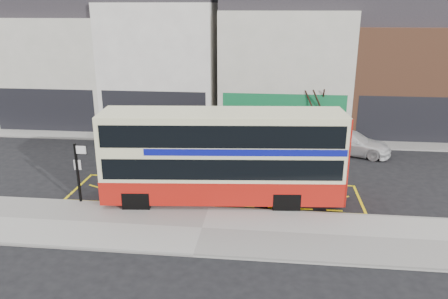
# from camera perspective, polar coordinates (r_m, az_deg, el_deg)

# --- Properties ---
(ground) EXTENTS (120.00, 120.00, 0.00)m
(ground) POSITION_cam_1_polar(r_m,az_deg,el_deg) (20.25, -1.86, -7.45)
(ground) COLOR black
(ground) RESTS_ON ground
(pavement) EXTENTS (40.00, 4.00, 0.15)m
(pavement) POSITION_cam_1_polar(r_m,az_deg,el_deg) (18.19, -2.89, -10.35)
(pavement) COLOR #A6A49D
(pavement) RESTS_ON ground
(kerb) EXTENTS (40.00, 0.15, 0.15)m
(kerb) POSITION_cam_1_polar(r_m,az_deg,el_deg) (19.88, -2.01, -7.72)
(kerb) COLOR gray
(kerb) RESTS_ON ground
(far_pavement) EXTENTS (50.00, 3.00, 0.15)m
(far_pavement) POSITION_cam_1_polar(r_m,az_deg,el_deg) (30.45, 1.05, 1.62)
(far_pavement) COLOR #A6A49D
(far_pavement) RESTS_ON ground
(road_markings) EXTENTS (14.00, 3.40, 0.01)m
(road_markings) POSITION_cam_1_polar(r_m,az_deg,el_deg) (21.69, -1.26, -5.62)
(road_markings) COLOR yellow
(road_markings) RESTS_ON ground
(terrace_far_left) EXTENTS (8.00, 8.01, 10.80)m
(terrace_far_left) POSITION_cam_1_polar(r_m,az_deg,el_deg) (36.99, -20.01, 11.02)
(terrace_far_left) COLOR beige
(terrace_far_left) RESTS_ON ground
(terrace_left) EXTENTS (8.00, 8.01, 11.80)m
(terrace_left) POSITION_cam_1_polar(r_m,az_deg,el_deg) (34.21, -7.69, 12.26)
(terrace_left) COLOR white
(terrace_left) RESTS_ON ground
(terrace_green_shop) EXTENTS (9.00, 8.01, 11.30)m
(terrace_green_shop) POSITION_cam_1_polar(r_m,az_deg,el_deg) (33.27, 7.89, 11.66)
(terrace_green_shop) COLOR beige
(terrace_green_shop) RESTS_ON ground
(terrace_right) EXTENTS (9.00, 8.01, 10.30)m
(terrace_right) POSITION_cam_1_polar(r_m,az_deg,el_deg) (34.74, 23.08, 9.85)
(terrace_right) COLOR brown
(terrace_right) RESTS_ON ground
(double_decker_bus) EXTENTS (11.05, 3.50, 4.34)m
(double_decker_bus) POSITION_cam_1_polar(r_m,az_deg,el_deg) (19.87, -0.07, -0.84)
(double_decker_bus) COLOR beige
(double_decker_bus) RESTS_ON ground
(bus_stop_post) EXTENTS (0.70, 0.12, 2.81)m
(bus_stop_post) POSITION_cam_1_polar(r_m,az_deg,el_deg) (20.83, -18.48, -2.17)
(bus_stop_post) COLOR black
(bus_stop_post) RESTS_ON pavement
(car_silver) EXTENTS (3.95, 2.64, 1.25)m
(car_silver) POSITION_cam_1_polar(r_m,az_deg,el_deg) (30.23, -12.53, 2.13)
(car_silver) COLOR silver
(car_silver) RESTS_ON ground
(car_grey) EXTENTS (3.89, 1.70, 1.24)m
(car_grey) POSITION_cam_1_polar(r_m,az_deg,el_deg) (28.14, 4.53, 1.32)
(car_grey) COLOR #44464C
(car_grey) RESTS_ON ground
(car_white) EXTENTS (5.27, 3.53, 1.42)m
(car_white) POSITION_cam_1_polar(r_m,az_deg,el_deg) (28.23, 16.15, 0.89)
(car_white) COLOR white
(car_white) RESTS_ON ground
(street_tree_left) EXTENTS (2.49, 2.49, 5.37)m
(street_tree_left) POSITION_cam_1_polar(r_m,az_deg,el_deg) (35.68, -25.57, 8.22)
(street_tree_left) COLOR black
(street_tree_left) RESTS_ON ground
(street_tree_right) EXTENTS (2.14, 2.14, 4.62)m
(street_tree_right) POSITION_cam_1_polar(r_m,az_deg,el_deg) (30.00, 11.76, 7.02)
(street_tree_right) COLOR black
(street_tree_right) RESTS_ON ground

